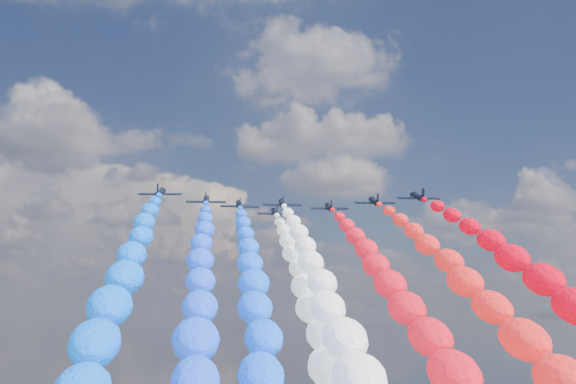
{
  "coord_description": "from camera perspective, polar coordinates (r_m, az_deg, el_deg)",
  "views": [
    {
      "loc": [
        -16.07,
        -153.89,
        74.21
      ],
      "look_at": [
        0.0,
        4.0,
        100.83
      ],
      "focal_mm": 46.04,
      "sensor_mm": 36.0,
      "label": 1
    }
  ],
  "objects": [
    {
      "name": "jet_1",
      "position": [
        160.65,
        -6.34,
        -0.65
      ],
      "size": [
        8.8,
        11.94,
        5.55
      ],
      "primitive_type": null,
      "rotation": [
        0.27,
        0.0,
        -0.02
      ],
      "color": "black"
    },
    {
      "name": "trail_5",
      "position": [
        107.63,
        8.51,
        -9.17
      ],
      "size": [
        6.26,
        120.13,
        51.93
      ],
      "primitive_type": null,
      "color": "red"
    },
    {
      "name": "trail_6",
      "position": [
        101.04,
        14.57,
        -8.95
      ],
      "size": [
        6.26,
        120.13,
        51.93
      ],
      "primitive_type": null,
      "color": "red"
    },
    {
      "name": "jet_4",
      "position": [
        178.26,
        -1.01,
        -1.58
      ],
      "size": [
        8.85,
        11.98,
        5.55
      ],
      "primitive_type": null,
      "rotation": [
        0.27,
        0.0,
        0.02
      ],
      "color": "black"
    },
    {
      "name": "jet_3",
      "position": [
        163.86,
        -0.46,
        -0.88
      ],
      "size": [
        9.11,
        12.16,
        5.55
      ],
      "primitive_type": null,
      "rotation": [
        0.27,
        0.0,
        -0.04
      ],
      "color": "black"
    },
    {
      "name": "jet_6",
      "position": [
        162.19,
        6.68,
        -0.73
      ],
      "size": [
        9.07,
        12.13,
        5.55
      ],
      "primitive_type": null,
      "rotation": [
        0.27,
        0.0,
        -0.04
      ],
      "color": "black"
    },
    {
      "name": "jet_0",
      "position": [
        151.69,
        -9.82,
        -0.04
      ],
      "size": [
        9.32,
        12.31,
        5.55
      ],
      "primitive_type": null,
      "rotation": [
        0.27,
        0.0,
        -0.06
      ],
      "color": "black"
    },
    {
      "name": "trail_2",
      "position": [
        103.17,
        -2.68,
        -9.25
      ],
      "size": [
        6.26,
        120.13,
        51.93
      ],
      "primitive_type": null,
      "color": "#1150FF"
    },
    {
      "name": "trail_4",
      "position": [
        115.24,
        1.56,
        -9.28
      ],
      "size": [
        6.26,
        120.13,
        51.93
      ],
      "primitive_type": null,
      "color": "white"
    },
    {
      "name": "trail_7",
      "position": [
        97.44,
        20.34,
        -8.66
      ],
      "size": [
        6.26,
        120.13,
        51.93
      ],
      "primitive_type": null,
      "color": "red"
    },
    {
      "name": "trail_1",
      "position": [
        97.12,
        -6.89,
        -9.18
      ],
      "size": [
        6.26,
        120.13,
        51.93
      ],
      "primitive_type": null,
      "color": "#1948FB"
    },
    {
      "name": "trail_0",
      "position": [
        88.31,
        -13.0,
        -8.97
      ],
      "size": [
        6.26,
        120.13,
        51.93
      ],
      "primitive_type": null,
      "color": "#0759F9"
    },
    {
      "name": "trail_3",
      "position": [
        100.79,
        2.84,
        -9.24
      ],
      "size": [
        6.26,
        120.13,
        51.93
      ],
      "primitive_type": null,
      "color": "white"
    },
    {
      "name": "jet_7",
      "position": [
        157.18,
        9.98,
        -0.36
      ],
      "size": [
        8.62,
        11.81,
        5.55
      ],
      "primitive_type": null,
      "rotation": [
        0.27,
        0.0,
        -0.0
      ],
      "color": "black"
    },
    {
      "name": "jet_2",
      "position": [
        166.58,
        -3.79,
        -1.0
      ],
      "size": [
        8.71,
        11.88,
        5.55
      ],
      "primitive_type": null,
      "rotation": [
        0.27,
        0.0,
        0.01
      ],
      "color": "black"
    },
    {
      "name": "jet_5",
      "position": [
        169.86,
        3.2,
        -1.17
      ],
      "size": [
        9.13,
        12.18,
        5.55
      ],
      "primitive_type": null,
      "rotation": [
        0.27,
        0.0,
        -0.05
      ],
      "color": "black"
    }
  ]
}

